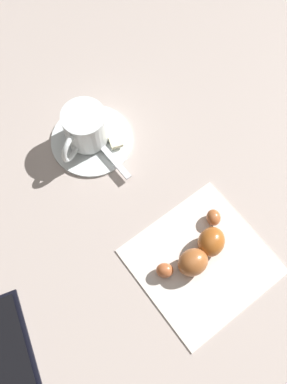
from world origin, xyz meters
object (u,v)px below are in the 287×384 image
(saucer, at_px, (92,139))
(napkin, at_px, (202,261))
(espresso_cup, at_px, (85,127))
(teaspoon, at_px, (93,135))
(croissant, at_px, (200,251))
(sugar_packet, at_px, (108,131))

(saucer, height_order, napkin, saucer)
(saucer, relative_size, espresso_cup, 1.54)
(napkin, bearing_deg, teaspoon, -161.99)
(croissant, bearing_deg, teaspoon, -161.19)
(sugar_packet, height_order, croissant, croissant)
(espresso_cup, xyz_separation_m, croissant, (0.22, 0.08, -0.02))
(saucer, distance_m, espresso_cup, 0.03)
(espresso_cup, bearing_deg, sugar_packet, 85.79)
(espresso_cup, relative_size, napkin, 0.48)
(teaspoon, bearing_deg, croissant, 18.81)
(saucer, relative_size, sugar_packet, 1.95)
(espresso_cup, xyz_separation_m, teaspoon, (0.00, 0.01, -0.03))
(espresso_cup, xyz_separation_m, sugar_packet, (0.00, 0.03, -0.03))
(teaspoon, height_order, napkin, teaspoon)
(saucer, relative_size, napkin, 0.73)
(sugar_packet, xyz_separation_m, croissant, (0.22, 0.05, 0.01))
(saucer, height_order, croissant, croissant)
(teaspoon, bearing_deg, napkin, 18.01)
(napkin, distance_m, croissant, 0.02)
(espresso_cup, relative_size, sugar_packet, 1.26)
(sugar_packet, relative_size, napkin, 0.38)
(saucer, bearing_deg, sugar_packet, 90.59)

